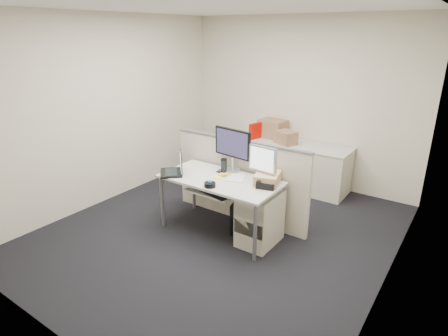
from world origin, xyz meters
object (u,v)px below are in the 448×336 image
Objects in this scene: desk at (220,183)px; monitor_main at (233,150)px; laptop at (171,164)px; desk_phone at (266,185)px.

desk is 0.47m from monitor_main.
monitor_main reaches higher than desk.
desk_phone is at bearing 60.43° from laptop.
desk_phone is at bearing 7.59° from desk.
monitor_main is at bearing 145.10° from desk_phone.
desk_phone is (1.22, 0.29, -0.10)m from laptop.
monitor_main reaches higher than desk_phone.
desk is at bearing 65.86° from laptop.
laptop is at bearing -130.08° from monitor_main.
monitor_main is (-0.03, 0.32, 0.35)m from desk.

